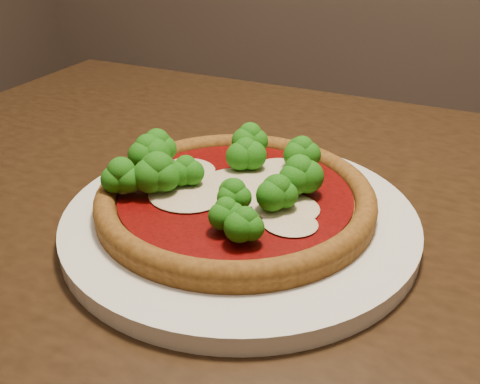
% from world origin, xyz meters
% --- Properties ---
extents(dining_table, '(1.25, 0.80, 0.75)m').
position_xyz_m(dining_table, '(0.19, -0.24, 0.65)').
color(dining_table, black).
rests_on(dining_table, floor).
extents(plate, '(0.35, 0.35, 0.02)m').
position_xyz_m(plate, '(0.13, -0.32, 0.76)').
color(plate, silver).
rests_on(plate, dining_table).
extents(pizza, '(0.28, 0.28, 0.06)m').
position_xyz_m(pizza, '(0.12, -0.31, 0.79)').
color(pizza, brown).
rests_on(pizza, plate).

